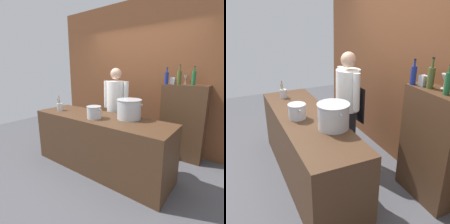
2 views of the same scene
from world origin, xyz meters
The scene contains 13 objects.
ground_plane centered at (0.00, 0.00, 0.00)m, with size 8.00×8.00×0.00m, color #4C4C51.
brick_back_panel centered at (0.00, 1.40, 1.50)m, with size 4.40×0.10×3.00m, color brown.
prep_counter centered at (0.00, 0.00, 0.45)m, with size 2.39×0.70×0.90m, color #472D1C.
bar_cabinet centered at (0.99, 1.19, 0.69)m, with size 0.76×0.32×1.38m, color #472D1C.
chef centered at (-0.14, 0.67, 0.96)m, with size 0.53×0.37×1.66m.
stockpot_large centered at (0.44, 0.19, 1.05)m, with size 0.44×0.38×0.30m.
stockpot_small centered at (-0.01, -0.12, 1.00)m, with size 0.29×0.23×0.19m.
utensil_crock centered at (-0.87, -0.09, 0.97)m, with size 0.10×0.10×0.28m.
wine_bottle_green centered at (1.10, 1.15, 1.50)m, with size 0.07×0.07×0.31m.
wine_bottle_cobalt centered at (0.67, 1.08, 1.49)m, with size 0.07×0.07×0.29m.
wine_bottle_olive centered at (0.86, 1.16, 1.50)m, with size 0.08×0.08×0.34m.
wine_glass_short centered at (0.94, 1.28, 1.49)m, with size 0.08×0.08×0.17m.
spice_tin_silver centered at (0.76, 1.15, 1.44)m, with size 0.08×0.08×0.12m, color #B2B2B7.
Camera 2 is at (2.87, -0.87, 2.20)m, focal length 40.60 mm.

